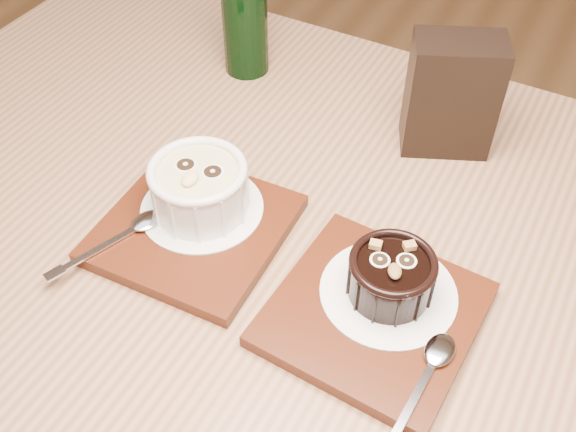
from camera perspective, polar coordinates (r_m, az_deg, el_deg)
name	(u,v)px	position (r m, az deg, el deg)	size (l,w,h in m)	color
table	(310,309)	(0.76, 1.84, -7.87)	(1.22, 0.83, 0.75)	brown
tray_left	(194,229)	(0.71, -7.96, -1.08)	(0.18, 0.18, 0.01)	#4E1E0D
doily_left	(202,208)	(0.72, -7.29, 0.67)	(0.13, 0.13, 0.00)	white
ramekin_white	(199,186)	(0.69, -7.54, 2.53)	(0.10, 0.10, 0.06)	white
spoon_left	(118,237)	(0.70, -14.22, -1.74)	(0.03, 0.13, 0.01)	silver
tray_right	(374,314)	(0.64, 7.25, -8.24)	(0.18, 0.18, 0.01)	#4E1E0D
doily_right	(388,292)	(0.65, 8.49, -6.39)	(0.13, 0.13, 0.00)	white
ramekin_dark	(391,275)	(0.63, 8.75, -4.94)	(0.08, 0.08, 0.05)	black
spoon_right	(424,380)	(0.60, 11.42, -13.48)	(0.03, 0.13, 0.01)	silver
condiment_stand	(452,95)	(0.79, 13.68, 9.89)	(0.10, 0.06, 0.14)	black
green_bottle	(244,11)	(0.90, -3.71, 16.94)	(0.06, 0.06, 0.22)	black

